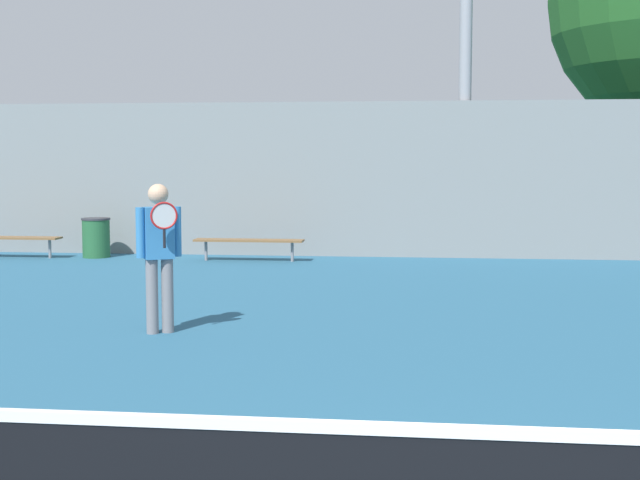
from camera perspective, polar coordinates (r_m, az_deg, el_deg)
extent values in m
cube|color=white|center=(3.74, 12.82, -11.99)|extent=(10.72, 0.04, 0.05)
cylinder|color=slate|center=(10.52, -10.70, -3.56)|extent=(0.14, 0.14, 0.87)
cylinder|color=slate|center=(10.55, -9.73, -3.52)|extent=(0.14, 0.14, 0.87)
cube|color=teal|center=(10.45, -10.28, 0.45)|extent=(0.39, 0.34, 0.60)
cylinder|color=teal|center=(10.40, -11.43, 0.46)|extent=(0.10, 0.10, 0.58)
cylinder|color=teal|center=(10.50, -9.14, 0.54)|extent=(0.10, 0.10, 0.58)
sphere|color=#DBAD89|center=(10.42, -10.32, 2.91)|extent=(0.24, 0.24, 0.24)
cylinder|color=black|center=(10.18, -9.93, 0.11)|extent=(0.03, 0.03, 0.22)
torus|color=red|center=(10.16, -9.96, 1.54)|extent=(0.28, 0.18, 0.31)
cylinder|color=silver|center=(10.16, -9.96, 1.54)|extent=(0.23, 0.14, 0.27)
cube|color=brown|center=(19.32, -19.11, 0.14)|extent=(2.02, 0.40, 0.04)
cylinder|color=gray|center=(19.00, -16.90, -0.54)|extent=(0.06, 0.06, 0.39)
cube|color=brown|center=(17.72, -4.58, -0.02)|extent=(2.18, 0.40, 0.04)
cylinder|color=gray|center=(17.94, -7.31, -0.68)|extent=(0.06, 0.06, 0.39)
cylinder|color=gray|center=(17.59, -1.79, -0.76)|extent=(0.06, 0.06, 0.39)
cylinder|color=#939399|center=(18.78, 9.33, 13.78)|extent=(0.26, 0.26, 9.69)
cylinder|color=#235B33|center=(18.91, -14.13, 0.09)|extent=(0.56, 0.56, 0.77)
cylinder|color=#333338|center=(18.88, -14.16, 1.32)|extent=(0.59, 0.59, 0.04)
cube|color=gray|center=(18.38, 8.10, 3.84)|extent=(31.89, 0.06, 3.20)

